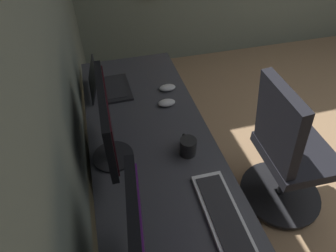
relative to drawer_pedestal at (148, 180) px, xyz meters
The scene contains 10 objects.
wall_back 1.09m from the drawer_pedestal, 135.81° to the left, with size 5.32×0.10×2.60m, color slate.
desk 0.36m from the drawer_pedestal, behind, with size 2.05×0.64×0.73m.
drawer_pedestal is the anchor object (origin of this frame).
monitor_primary 0.65m from the drawer_pedestal, 119.40° to the left, with size 0.49×0.20×0.40m.
laptop_leftmost 0.65m from the drawer_pedestal, 17.77° to the left, with size 0.30×0.25×0.19m.
keyboard_main 0.70m from the drawer_pedestal, 158.32° to the right, with size 0.42×0.15×0.02m.
mouse_main 0.49m from the drawer_pedestal, 38.06° to the right, with size 0.06×0.10×0.03m, color silver.
mouse_spare 0.59m from the drawer_pedestal, 30.72° to the right, with size 0.06×0.10×0.03m, color silver.
coffee_mug 0.49m from the drawer_pedestal, 132.47° to the right, with size 0.12×0.08×0.09m.
office_chair 0.87m from the drawer_pedestal, 98.51° to the right, with size 0.56×0.56×0.97m.
Camera 1 is at (-0.70, 2.24, 1.81)m, focal length 30.70 mm.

